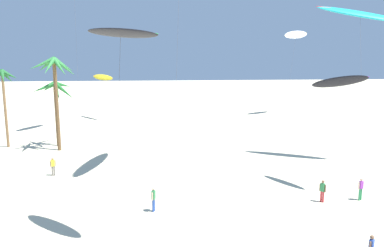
{
  "coord_description": "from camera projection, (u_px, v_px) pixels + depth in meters",
  "views": [
    {
      "loc": [
        -4.17,
        -7.6,
        10.69
      ],
      "look_at": [
        -1.86,
        17.67,
        6.09
      ],
      "focal_mm": 35.95,
      "sensor_mm": 36.0,
      "label": 1
    }
  ],
  "objects": [
    {
      "name": "flying_kite_5",
      "position": [
        103.0,
        77.0,
        62.97
      ],
      "size": [
        4.44,
        5.23,
        7.58
      ],
      "color": "yellow",
      "rests_on": "ground"
    },
    {
      "name": "flying_kite_4",
      "position": [
        339.0,
        82.0,
        29.74
      ],
      "size": [
        3.32,
        10.97,
        9.49
      ],
      "color": "black",
      "rests_on": "ground"
    },
    {
      "name": "person_far_watcher",
      "position": [
        53.0,
        165.0,
        34.1
      ],
      "size": [
        0.5,
        0.27,
        1.71
      ],
      "color": "slate",
      "rests_on": "ground"
    },
    {
      "name": "flying_kite_2",
      "position": [
        121.0,
        33.0,
        20.48
      ],
      "size": [
        4.7,
        4.49,
        12.28
      ],
      "color": "black",
      "rests_on": "ground"
    },
    {
      "name": "person_near_right",
      "position": [
        323.0,
        190.0,
        28.0
      ],
      "size": [
        0.34,
        0.42,
        1.67
      ],
      "color": "red",
      "rests_on": "ground"
    },
    {
      "name": "flying_kite_1",
      "position": [
        360.0,
        14.0,
        36.61
      ],
      "size": [
        7.83,
        11.89,
        15.73
      ],
      "color": "#19B2B7",
      "rests_on": "ground"
    },
    {
      "name": "palm_tree_1",
      "position": [
        3.0,
        83.0,
        43.44
      ],
      "size": [
        3.44,
        3.0,
        9.04
      ],
      "color": "olive",
      "rests_on": "ground"
    },
    {
      "name": "person_mid_field",
      "position": [
        361.0,
        188.0,
        28.34
      ],
      "size": [
        0.48,
        0.29,
        1.71
      ],
      "color": "#338E56",
      "rests_on": "ground"
    },
    {
      "name": "palm_tree_3",
      "position": [
        55.0,
        74.0,
        41.86
      ],
      "size": [
        4.82,
        5.22,
        10.43
      ],
      "color": "brown",
      "rests_on": "ground"
    },
    {
      "name": "flying_kite_3",
      "position": [
        296.0,
        35.0,
        66.19
      ],
      "size": [
        6.57,
        8.69,
        15.06
      ],
      "color": "white",
      "rests_on": "ground"
    },
    {
      "name": "palm_tree_2",
      "position": [
        56.0,
        94.0,
        44.48
      ],
      "size": [
        4.65,
        4.82,
        7.63
      ],
      "color": "brown",
      "rests_on": "ground"
    },
    {
      "name": "person_near_left",
      "position": [
        153.0,
        198.0,
        26.32
      ],
      "size": [
        0.29,
        0.48,
        1.73
      ],
      "color": "#284CA3",
      "rests_on": "ground"
    }
  ]
}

